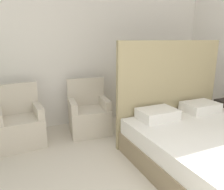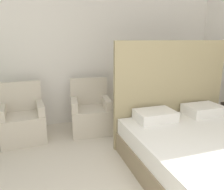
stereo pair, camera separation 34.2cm
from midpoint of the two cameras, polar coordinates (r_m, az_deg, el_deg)
wall_back at (r=4.12m, az=-7.25°, el=12.47°), size 10.00×0.06×2.90m
bed at (r=2.97m, az=28.06°, el=-13.04°), size 1.82×2.12×1.57m
armchair_near_window_left at (r=3.70m, az=-19.78°, el=-6.98°), size 0.69×0.61×0.92m
armchair_near_window_right at (r=3.82m, az=-3.02°, el=-5.47°), size 0.71×0.64×0.92m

